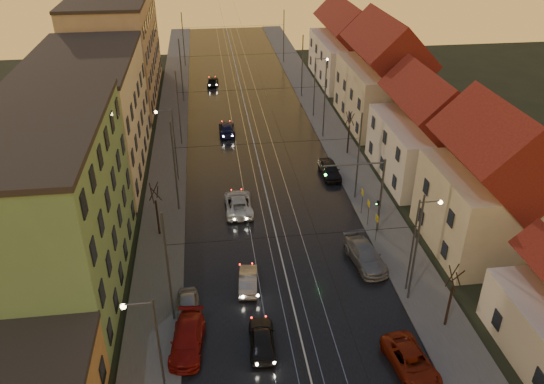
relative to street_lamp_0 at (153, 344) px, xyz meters
name	(u,v)px	position (x,y,z in m)	size (l,w,h in m)	color
road	(253,138)	(9.10, 38.00, -4.87)	(16.00, 120.00, 0.04)	black
sidewalk_left	(170,141)	(-0.90, 38.00, -4.81)	(4.00, 120.00, 0.15)	#4C4C4C
sidewalk_right	(332,133)	(19.10, 38.00, -4.81)	(4.00, 120.00, 0.15)	#4C4C4C
tram_rail_0	(235,138)	(6.90, 38.00, -4.83)	(0.06, 120.00, 0.03)	gray
tram_rail_1	(246,138)	(8.33, 38.00, -4.83)	(0.06, 120.00, 0.03)	gray
tram_rail_2	(259,137)	(9.87, 38.00, -4.83)	(0.06, 120.00, 0.03)	gray
tram_rail_3	(270,136)	(11.30, 38.00, -4.83)	(0.06, 120.00, 0.03)	gray
apartment_left_1	(42,214)	(-8.40, 12.00, 1.61)	(10.00, 18.00, 13.00)	#658F5B
apartment_left_2	(90,117)	(-8.40, 32.00, 1.11)	(10.00, 20.00, 12.00)	beige
apartment_left_3	(117,48)	(-8.40, 56.00, 2.11)	(10.00, 24.00, 14.00)	#9E7F66
house_right_1	(490,189)	(26.10, 13.00, 0.56)	(8.67, 10.20, 10.80)	#BEB192
house_right_2	(427,135)	(26.10, 26.00, -0.24)	(9.18, 12.24, 9.20)	silver
house_right_3	(383,79)	(26.10, 41.00, 0.92)	(9.18, 14.28, 11.50)	#BEB192
house_right_4	(347,48)	(26.10, 59.00, 0.16)	(9.18, 16.32, 10.00)	silver
catenary_pole_l_1	(168,270)	(0.50, 7.00, -0.39)	(0.16, 0.16, 9.00)	#595B60
catenary_pole_r_1	(416,250)	(17.70, 7.00, -0.39)	(0.16, 0.16, 9.00)	#595B60
catenary_pole_l_2	(175,168)	(0.50, 22.00, -0.39)	(0.16, 0.16, 9.00)	#595B60
catenary_pole_r_2	(358,157)	(17.70, 22.00, -0.39)	(0.16, 0.16, 9.00)	#595B60
catenary_pole_l_3	(179,109)	(0.50, 37.00, -0.39)	(0.16, 0.16, 9.00)	#595B60
catenary_pole_r_3	(325,103)	(17.70, 37.00, -0.39)	(0.16, 0.16, 9.00)	#595B60
catenary_pole_l_4	(181,71)	(0.50, 52.00, -0.39)	(0.16, 0.16, 9.00)	#595B60
catenary_pole_r_4	(302,66)	(17.70, 52.00, -0.39)	(0.16, 0.16, 9.00)	#595B60
catenary_pole_l_5	(183,40)	(0.50, 70.00, -0.39)	(0.16, 0.16, 9.00)	#595B60
catenary_pole_r_5	(284,37)	(17.70, 70.00, -0.39)	(0.16, 0.16, 9.00)	#595B60
street_lamp_0	(153,344)	(0.00, 0.00, 0.00)	(1.75, 0.32, 8.00)	#595B60
street_lamp_1	(418,237)	(18.21, 8.00, 0.00)	(1.75, 0.32, 8.00)	#595B60
street_lamp_2	(171,138)	(0.00, 28.00, 0.00)	(1.75, 0.32, 8.00)	#595B60
street_lamp_3	(317,81)	(18.21, 44.00, 0.00)	(1.75, 0.32, 8.00)	#595B60
traffic_light_mast	(371,188)	(17.10, 16.00, -0.29)	(5.30, 0.32, 7.20)	#595B60
bare_tree_0	(157,211)	(-1.09, 18.00, -2.40)	(1.09, 1.09, 5.11)	black
bare_tree_1	(450,298)	(19.31, 4.00, -2.40)	(1.09, 1.09, 5.11)	black
bare_tree_2	(349,134)	(19.51, 32.00, -2.40)	(1.09, 1.09, 5.11)	black
driving_car_0	(262,339)	(6.40, 3.68, -4.16)	(1.70, 4.23, 1.44)	black
driving_car_1	(248,280)	(6.04, 9.95, -4.24)	(1.36, 3.90, 1.28)	gray
driving_car_2	(238,203)	(6.13, 21.26, -4.13)	(2.50, 5.42, 1.51)	silver
driving_car_3	(227,129)	(6.04, 39.66, -4.20)	(1.93, 4.75, 1.38)	#171946
driving_car_4	(213,81)	(4.88, 58.90, -4.21)	(1.59, 3.94, 1.34)	black
parked_left_2	(187,339)	(1.50, 4.26, -4.15)	(2.05, 5.04, 1.46)	maroon
parked_left_3	(188,308)	(1.50, 7.33, -4.20)	(1.63, 4.05, 1.38)	#939398
parked_right_0	(411,362)	(15.52, 0.55, -4.19)	(2.30, 4.99, 1.39)	maroon
parked_right_1	(365,255)	(15.76, 11.70, -4.10)	(2.19, 5.38, 1.56)	gray
parked_right_2	(330,170)	(16.26, 26.93, -4.11)	(1.83, 4.54, 1.55)	black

